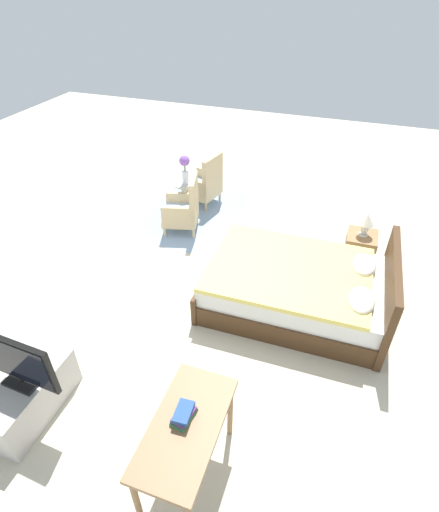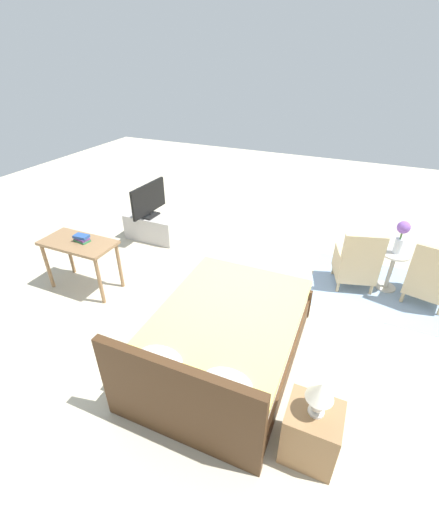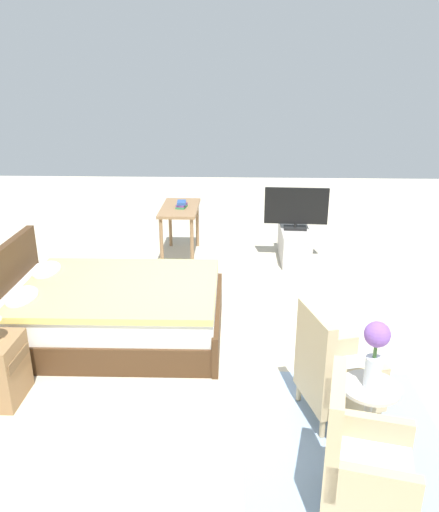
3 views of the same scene
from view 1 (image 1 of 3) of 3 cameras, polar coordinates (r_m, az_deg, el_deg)
name	(u,v)px [view 1 (image 1 of 3)]	position (r m, az deg, el deg)	size (l,w,h in m)	color
ground_plane	(209,296)	(5.31, -1.51, -5.66)	(16.00, 16.00, 0.00)	beige
floor_rug	(193,215)	(7.00, -3.88, 5.87)	(2.10, 1.50, 0.01)	#8EA8C6
bed	(298,288)	(5.07, 11.18, -4.45)	(1.53, 2.20, 0.96)	#472D19
armchair_by_window_left	(205,184)	(7.18, -2.12, 10.21)	(0.65, 0.65, 0.92)	#CCB284
armchair_by_window_right	(184,209)	(6.42, -5.13, 6.68)	(0.67, 0.67, 0.92)	#CCB284
side_table	(186,195)	(6.85, -4.76, 8.67)	(0.40, 0.40, 0.60)	beige
flower_vase	(185,167)	(6.63, -4.98, 12.62)	(0.17, 0.17, 0.48)	silver
nightstand	(359,251)	(5.95, 19.29, 0.62)	(0.44, 0.41, 0.55)	#997047
table_lamp	(367,222)	(5.69, 20.27, 4.63)	(0.22, 0.22, 0.33)	silver
tv_stand	(31,397)	(4.41, -25.38, -17.74)	(0.96, 0.40, 0.46)	#B7B2AD
tv_flatscreen	(13,361)	(4.02, -27.43, -13.12)	(0.22, 0.89, 0.60)	black
vanity_desk	(186,433)	(3.38, -4.78, -23.91)	(1.04, 0.52, 0.75)	#8E6B47
book_stack	(184,414)	(3.27, -5.14, -21.59)	(0.23, 0.16, 0.09)	#337A47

